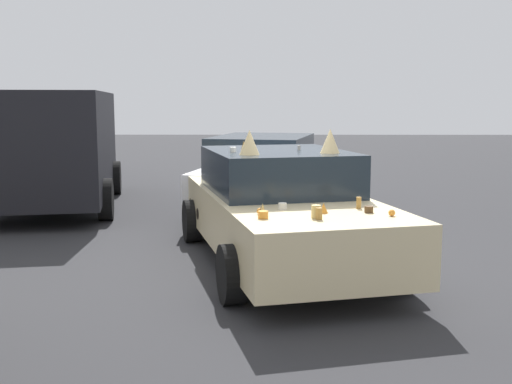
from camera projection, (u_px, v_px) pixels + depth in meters
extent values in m
plane|color=#2D2D30|center=(280.00, 262.00, 7.96)|extent=(60.00, 60.00, 0.00)
cube|color=beige|center=(280.00, 217.00, 7.87)|extent=(4.99, 2.87, 0.64)
cube|color=#1E2833|center=(278.00, 171.00, 7.90)|extent=(2.33, 2.07, 0.51)
cylinder|color=black|center=(399.00, 263.00, 6.72)|extent=(0.65, 0.36, 0.61)
cylinder|color=black|center=(232.00, 274.00, 6.30)|extent=(0.65, 0.36, 0.61)
cylinder|color=black|center=(312.00, 215.00, 9.52)|extent=(0.65, 0.36, 0.61)
cylinder|color=black|center=(192.00, 221.00, 9.10)|extent=(0.65, 0.36, 0.61)
ellipsoid|color=black|center=(415.00, 243.00, 6.32)|extent=(0.12, 0.05, 0.13)
ellipsoid|color=black|center=(190.00, 202.00, 9.35)|extent=(0.11, 0.05, 0.10)
ellipsoid|color=black|center=(339.00, 218.00, 8.37)|extent=(0.16, 0.06, 0.09)
ellipsoid|color=black|center=(379.00, 229.00, 7.14)|extent=(0.15, 0.05, 0.11)
ellipsoid|color=black|center=(191.00, 209.00, 9.24)|extent=(0.14, 0.05, 0.12)
ellipsoid|color=black|center=(344.00, 210.00, 8.18)|extent=(0.16, 0.06, 0.09)
ellipsoid|color=black|center=(308.00, 197.00, 9.62)|extent=(0.12, 0.05, 0.08)
ellipsoid|color=black|center=(193.00, 207.00, 9.08)|extent=(0.16, 0.06, 0.14)
ellipsoid|color=black|center=(379.00, 234.00, 7.15)|extent=(0.15, 0.06, 0.11)
ellipsoid|color=black|center=(197.00, 214.00, 8.64)|extent=(0.18, 0.06, 0.16)
cylinder|color=tan|center=(316.00, 212.00, 6.09)|extent=(0.13, 0.13, 0.13)
cone|color=tan|center=(263.00, 210.00, 6.19)|extent=(0.10, 0.10, 0.13)
cylinder|color=silver|center=(283.00, 206.00, 6.59)|extent=(0.09, 0.09, 0.07)
sphere|color=orange|center=(260.00, 211.00, 6.30)|extent=(0.07, 0.07, 0.07)
cone|color=orange|center=(324.00, 208.00, 6.36)|extent=(0.13, 0.13, 0.10)
cylinder|color=#A87A38|center=(319.00, 214.00, 6.02)|extent=(0.08, 0.08, 0.11)
cylinder|color=#51381E|center=(369.00, 209.00, 6.40)|extent=(0.13, 0.13, 0.07)
cone|color=#51381E|center=(261.00, 211.00, 6.23)|extent=(0.08, 0.08, 0.10)
cylinder|color=#A87A38|center=(359.00, 203.00, 6.64)|extent=(0.06, 0.06, 0.12)
cylinder|color=orange|center=(263.00, 215.00, 6.08)|extent=(0.12, 0.12, 0.07)
sphere|color=orange|center=(392.00, 213.00, 6.20)|extent=(0.07, 0.07, 0.07)
cylinder|color=gray|center=(299.00, 148.00, 7.93)|extent=(0.06, 0.06, 0.06)
cylinder|color=silver|center=(233.00, 150.00, 7.56)|extent=(0.11, 0.11, 0.06)
cone|color=#A87A38|center=(244.00, 146.00, 7.77)|extent=(0.08, 0.08, 0.12)
cylinder|color=#51381E|center=(246.00, 145.00, 8.14)|extent=(0.08, 0.08, 0.09)
cone|color=#51381E|center=(245.00, 151.00, 7.35)|extent=(0.09, 0.09, 0.07)
cone|color=#D8BC7F|center=(330.00, 141.00, 7.43)|extent=(0.23, 0.23, 0.29)
cone|color=#D8BC7F|center=(249.00, 142.00, 7.21)|extent=(0.23, 0.23, 0.29)
cube|color=black|center=(53.00, 142.00, 11.93)|extent=(5.42, 2.90, 1.88)
cube|color=#1E2833|center=(65.00, 119.00, 13.63)|extent=(0.43, 1.78, 0.68)
cylinder|color=black|center=(15.00, 180.00, 13.39)|extent=(0.75, 0.36, 0.72)
cylinder|color=black|center=(115.00, 178.00, 13.73)|extent=(0.75, 0.36, 0.72)
cylinder|color=black|center=(106.00, 199.00, 10.72)|extent=(0.75, 0.36, 0.72)
cube|color=navy|center=(15.00, 154.00, 16.63)|extent=(4.55, 2.44, 0.71)
cube|color=#1E2833|center=(6.00, 133.00, 16.21)|extent=(2.07, 1.88, 0.43)
cylinder|color=black|center=(13.00, 160.00, 18.14)|extent=(0.67, 0.33, 0.65)
cylinder|color=black|center=(70.00, 161.00, 17.82)|extent=(0.67, 0.33, 0.65)
cylinder|color=black|center=(18.00, 172.00, 15.22)|extent=(0.67, 0.33, 0.65)
cube|color=silver|center=(266.00, 179.00, 11.62)|extent=(4.85, 2.62, 0.63)
cube|color=#1E2833|center=(262.00, 150.00, 11.19)|extent=(2.48, 1.98, 0.50)
cylinder|color=black|center=(240.00, 182.00, 13.22)|extent=(0.67, 0.35, 0.64)
cylinder|color=black|center=(322.00, 185.00, 12.85)|extent=(0.67, 0.35, 0.64)
cylinder|color=black|center=(198.00, 204.00, 10.47)|extent=(0.67, 0.35, 0.64)
cylinder|color=black|center=(301.00, 208.00, 10.09)|extent=(0.67, 0.35, 0.64)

